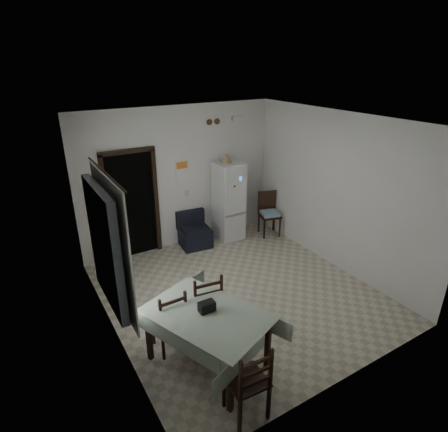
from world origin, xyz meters
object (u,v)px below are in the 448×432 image
Objects in this scene: fridge at (229,201)px; dining_chair_near_head at (246,379)px; dining_chair_far_right at (204,302)px; navy_seat at (195,230)px; dining_chair_far_left at (169,318)px; dining_table at (207,339)px; corner_chair at (270,214)px.

dining_chair_near_head is (-2.20, -3.93, -0.36)m from fridge.
fridge is 1.66× the size of dining_chair_far_right.
dining_chair_far_right is (-1.95, -2.50, -0.34)m from fridge.
fridge is 0.96m from navy_seat.
dining_table is at bearing 117.96° from dining_chair_far_left.
dining_chair_far_left is (-0.30, 0.54, 0.08)m from dining_table.
fridge reaches higher than corner_chair.
dining_chair_far_left is (-3.36, -2.16, -0.01)m from corner_chair.
fridge is 3.80m from dining_table.
dining_chair_far_left is at bearing -131.13° from corner_chair.
dining_chair_far_right is (0.26, 0.57, 0.12)m from dining_table.
navy_seat is (-0.83, 0.00, -0.49)m from fridge.
dining_chair_far_right reaches higher than dining_chair_near_head.
fridge is 3.18m from dining_chair_far_right.
dining_chair_near_head is at bearing -103.04° from navy_seat.
corner_chair is (0.86, -0.36, -0.37)m from fridge.
dining_chair_near_head is at bearing -119.54° from fridge.
dining_chair_far_right reaches higher than navy_seat.
fridge is 1.79× the size of dining_chair_far_left.
dining_chair_far_right is at bearing -126.58° from corner_chair.
corner_chair reaches higher than dining_table.
dining_chair_far_right is at bearing -178.16° from dining_chair_far_left.
dining_chair_near_head is (0.31, -1.41, 0.02)m from dining_chair_far_left.
fridge is 3.57m from dining_chair_far_left.
dining_table is (-1.38, -3.06, 0.03)m from navy_seat.
dining_chair_near_head is (-0.25, -1.44, -0.02)m from dining_chair_far_right.
dining_chair_far_right is (-2.81, -2.14, 0.03)m from corner_chair.
corner_chair is at bearing -126.84° from dining_chair_near_head.
dining_table is at bearing -126.15° from fridge.
corner_chair is at bearing 19.69° from dining_table.
dining_table reaches higher than navy_seat.
fridge is 1.72× the size of dining_chair_near_head.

